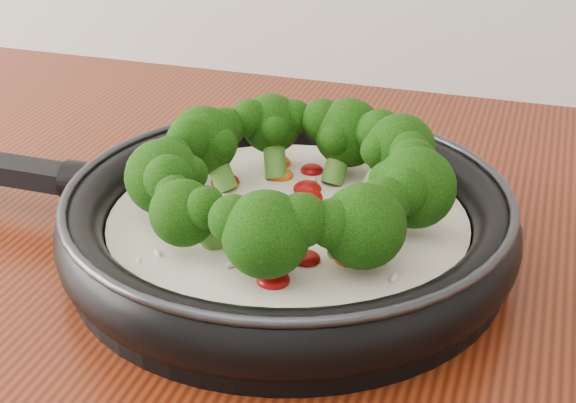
% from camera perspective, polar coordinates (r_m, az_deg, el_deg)
% --- Properties ---
extents(skillet, '(0.56, 0.36, 0.11)m').
position_cam_1_polar(skillet, '(0.65, -0.10, -0.75)').
color(skillet, black).
rests_on(skillet, counter).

